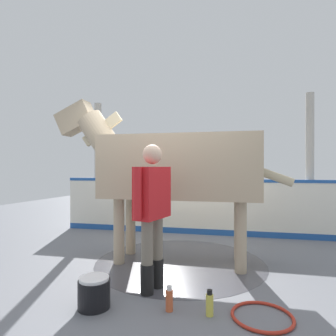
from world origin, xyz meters
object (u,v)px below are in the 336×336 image
at_px(hose_coil, 262,316).
at_px(handler, 152,206).
at_px(horse, 172,166).
at_px(bottle_shampoo, 210,304).
at_px(wash_bucket, 94,293).
at_px(bottle_spray, 169,299).

bearing_deg(hose_coil, handler, -8.85).
xyz_separation_m(horse, bottle_shampoo, (-0.86, 1.35, -1.31)).
distance_m(wash_bucket, hose_coil, 1.64).
xyz_separation_m(bottle_shampoo, bottle_spray, (0.39, 0.05, 0.00)).
height_order(wash_bucket, bottle_spray, wash_bucket).
distance_m(wash_bucket, bottle_spray, 0.76).
bearing_deg(bottle_shampoo, horse, -57.36).
xyz_separation_m(horse, hose_coil, (-1.33, 1.22, -1.40)).
bearing_deg(bottle_shampoo, wash_bucket, 12.96).
bearing_deg(hose_coil, bottle_shampoo, 15.56).
bearing_deg(bottle_spray, horse, -71.30).
relative_size(horse, wash_bucket, 11.19).
relative_size(bottle_shampoo, hose_coil, 0.42).
height_order(bottle_spray, hose_coil, bottle_spray).
height_order(handler, bottle_shampoo, handler).
bearing_deg(horse, bottle_shampoo, 114.09).
xyz_separation_m(handler, hose_coil, (-1.21, 0.19, -0.95)).
bearing_deg(horse, wash_bucket, 72.38).
xyz_separation_m(handler, bottle_spray, (-0.35, 0.37, -0.85)).
distance_m(bottle_spray, hose_coil, 0.89).
relative_size(handler, hose_coil, 2.87).
bearing_deg(wash_bucket, horse, -99.06).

